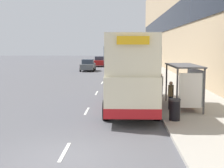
% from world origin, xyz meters
% --- Properties ---
extents(ground_plane, '(220.00, 220.00, 0.00)m').
position_xyz_m(ground_plane, '(0.00, 0.00, 0.00)').
color(ground_plane, '#515156').
extents(pavement, '(5.00, 93.00, 0.14)m').
position_xyz_m(pavement, '(6.50, 38.50, 0.07)').
color(pavement, '#A39E93').
rests_on(pavement, ground_plane).
extents(terrace_facade, '(3.10, 93.00, 16.90)m').
position_xyz_m(terrace_facade, '(10.49, 38.50, 8.44)').
color(terrace_facade, tan).
rests_on(terrace_facade, ground_plane).
extents(lane_mark_0, '(0.12, 2.00, 0.01)m').
position_xyz_m(lane_mark_0, '(0.00, 0.47, 0.01)').
color(lane_mark_0, silver).
rests_on(lane_mark_0, ground_plane).
extents(lane_mark_1, '(0.12, 2.00, 0.01)m').
position_xyz_m(lane_mark_1, '(0.00, 7.41, 0.01)').
color(lane_mark_1, silver).
rests_on(lane_mark_1, ground_plane).
extents(lane_mark_2, '(0.12, 2.00, 0.01)m').
position_xyz_m(lane_mark_2, '(0.00, 14.34, 0.01)').
color(lane_mark_2, silver).
rests_on(lane_mark_2, ground_plane).
extents(lane_mark_3, '(0.12, 2.00, 0.01)m').
position_xyz_m(lane_mark_3, '(0.00, 21.27, 0.01)').
color(lane_mark_3, silver).
rests_on(lane_mark_3, ground_plane).
extents(lane_mark_4, '(0.12, 2.00, 0.01)m').
position_xyz_m(lane_mark_4, '(0.00, 28.21, 0.01)').
color(lane_mark_4, silver).
rests_on(lane_mark_4, ground_plane).
extents(bus_shelter, '(1.60, 4.20, 2.48)m').
position_xyz_m(bus_shelter, '(5.77, 7.82, 1.88)').
color(bus_shelter, '#4C4C51').
rests_on(bus_shelter, ground_plane).
extents(double_decker_bus_near, '(2.85, 10.11, 4.30)m').
position_xyz_m(double_decker_bus_near, '(2.47, 8.42, 2.28)').
color(double_decker_bus_near, beige).
rests_on(double_decker_bus_near, ground_plane).
extents(car_0, '(2.09, 4.33, 1.74)m').
position_xyz_m(car_0, '(-3.07, 36.20, 0.86)').
color(car_0, '#4C5156').
rests_on(car_0, ground_plane).
extents(car_1, '(1.98, 4.41, 1.84)m').
position_xyz_m(car_1, '(-2.11, 46.84, 0.90)').
color(car_1, maroon).
rests_on(car_1, ground_plane).
extents(pedestrian_at_shelter, '(0.32, 0.32, 1.60)m').
position_xyz_m(pedestrian_at_shelter, '(4.76, 7.37, 0.96)').
color(pedestrian_at_shelter, '#23232D').
rests_on(pedestrian_at_shelter, ground_plane).
extents(pedestrian_2, '(0.33, 0.33, 1.64)m').
position_xyz_m(pedestrian_2, '(4.76, 11.90, 0.98)').
color(pedestrian_2, '#23232D').
rests_on(pedestrian_2, ground_plane).
extents(litter_bin, '(0.55, 0.55, 1.05)m').
position_xyz_m(litter_bin, '(4.55, 4.76, 0.67)').
color(litter_bin, black).
rests_on(litter_bin, ground_plane).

